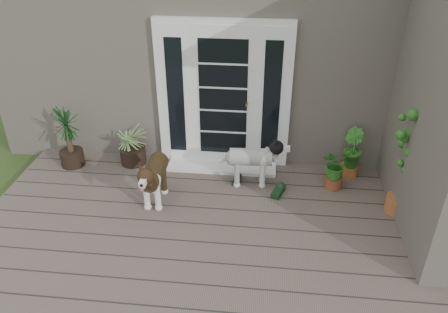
# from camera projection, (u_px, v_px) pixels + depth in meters

# --- Properties ---
(deck) EXTENTS (6.20, 4.60, 0.12)m
(deck) POSITION_uv_depth(u_px,v_px,m) (220.00, 267.00, 4.93)
(deck) COLOR #6B5B4C
(deck) RESTS_ON ground
(house_main) EXTENTS (7.40, 4.00, 3.10)m
(house_main) POSITION_uv_depth(u_px,v_px,m) (247.00, 33.00, 7.81)
(house_main) COLOR #665E54
(house_main) RESTS_ON ground
(door_unit) EXTENTS (1.90, 0.14, 2.15)m
(door_unit) POSITION_uv_depth(u_px,v_px,m) (223.00, 96.00, 6.25)
(door_unit) COLOR white
(door_unit) RESTS_ON deck
(door_step) EXTENTS (1.60, 0.40, 0.05)m
(door_step) POSITION_uv_depth(u_px,v_px,m) (222.00, 166.00, 6.61)
(door_step) COLOR white
(door_step) RESTS_ON deck
(brindle_dog) EXTENTS (0.35, 0.81, 0.67)m
(brindle_dog) POSITION_uv_depth(u_px,v_px,m) (155.00, 180.00, 5.73)
(brindle_dog) COLOR #3C2B15
(brindle_dog) RESTS_ON deck
(white_dog) EXTENTS (0.79, 0.38, 0.65)m
(white_dog) POSITION_uv_depth(u_px,v_px,m) (250.00, 164.00, 6.08)
(white_dog) COLOR silver
(white_dog) RESTS_ON deck
(spider_plant) EXTENTS (0.84, 0.84, 0.68)m
(spider_plant) POSITION_uv_depth(u_px,v_px,m) (132.00, 143.00, 6.58)
(spider_plant) COLOR #869D61
(spider_plant) RESTS_ON deck
(yucca) EXTENTS (0.73, 0.73, 0.95)m
(yucca) POSITION_uv_depth(u_px,v_px,m) (68.00, 137.00, 6.46)
(yucca) COLOR black
(yucca) RESTS_ON deck
(herb_a) EXTENTS (0.55, 0.55, 0.50)m
(herb_a) POSITION_uv_depth(u_px,v_px,m) (335.00, 172.00, 6.06)
(herb_a) COLOR #164D17
(herb_a) RESTS_ON deck
(herb_b) EXTENTS (0.45, 0.45, 0.52)m
(herb_b) POSITION_uv_depth(u_px,v_px,m) (350.00, 159.00, 6.32)
(herb_b) COLOR #175219
(herb_b) RESTS_ON deck
(herb_c) EXTENTS (0.40, 0.40, 0.49)m
(herb_c) POSITION_uv_depth(u_px,v_px,m) (403.00, 172.00, 6.07)
(herb_c) COLOR #1B6120
(herb_c) RESTS_ON deck
(sapling) EXTENTS (0.60, 0.60, 1.57)m
(sapling) POSITION_uv_depth(u_px,v_px,m) (408.00, 159.00, 5.32)
(sapling) COLOR #255217
(sapling) RESTS_ON deck
(clog_left) EXTENTS (0.16, 0.27, 0.08)m
(clog_left) POSITION_uv_depth(u_px,v_px,m) (237.00, 179.00, 6.29)
(clog_left) COLOR black
(clog_left) RESTS_ON deck
(clog_right) EXTENTS (0.26, 0.37, 0.10)m
(clog_right) POSITION_uv_depth(u_px,v_px,m) (278.00, 191.00, 6.02)
(clog_right) COLOR black
(clog_right) RESTS_ON deck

